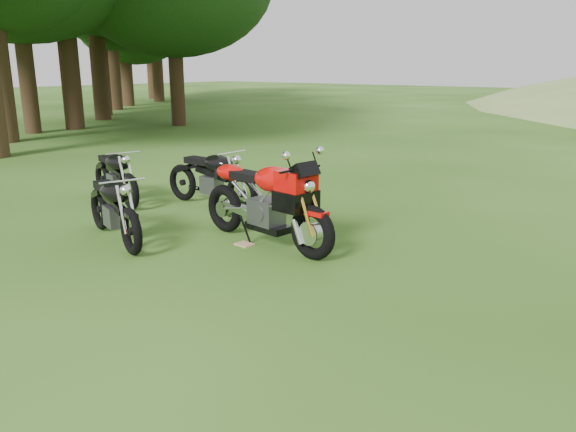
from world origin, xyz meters
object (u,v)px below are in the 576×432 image
Objects in this scene: sport_motorcycle at (265,195)px; vintage_moto_b at (115,174)px; plywood_board at (245,244)px; vintage_moto_c at (211,176)px; vintage_moto_a at (113,206)px.

sport_motorcycle is 3.64m from vintage_moto_b.
plywood_board is 0.11× the size of vintage_moto_c.
vintage_moto_c is at bearing 41.79° from vintage_moto_b.
vintage_moto_c is (-1.87, 1.19, 0.52)m from plywood_board.
vintage_moto_b is (-3.44, 0.41, 0.49)m from plywood_board.
vintage_moto_c reaches higher than vintage_moto_b.
vintage_moto_b is at bearing -153.12° from vintage_moto_c.
vintage_moto_c is at bearing 117.67° from vintage_moto_a.
vintage_moto_b is at bearing 162.13° from vintage_moto_a.
vintage_moto_b is 0.95× the size of vintage_moto_c.
vintage_moto_b is 1.76m from vintage_moto_c.
plywood_board is at bearing 8.52° from vintage_moto_b.
vintage_moto_b is (-1.96, 1.39, 0.00)m from vintage_moto_a.
sport_motorcycle is 0.73m from plywood_board.
sport_motorcycle is 2.06m from vintage_moto_a.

